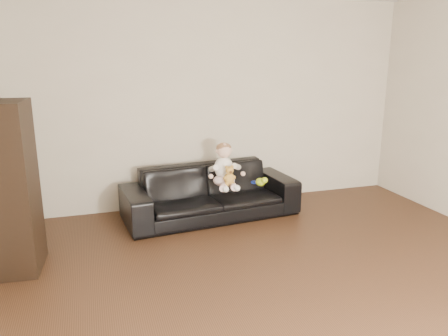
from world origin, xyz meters
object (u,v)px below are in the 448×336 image
object	(u,v)px
toy_rattle	(258,182)
toy_green	(260,182)
cabinet	(11,189)
sofa	(210,192)
teddy_bear	(229,175)
baby	(224,167)
toy_blue_disc	(255,182)

from	to	relation	value
toy_rattle	toy_green	bearing A→B (deg)	-85.84
cabinet	toy_green	bearing A→B (deg)	16.76
cabinet	sofa	bearing A→B (deg)	25.69
sofa	cabinet	xyz separation A→B (m)	(-2.03, -0.78, 0.47)
sofa	teddy_bear	bearing A→B (deg)	-66.71
baby	toy_green	xyz separation A→B (m)	(0.41, -0.11, -0.18)
toy_rattle	cabinet	bearing A→B (deg)	-166.52
toy_green	toy_rattle	xyz separation A→B (m)	(-0.00, 0.06, -0.02)
sofa	toy_blue_disc	world-z (taller)	sofa
teddy_bear	toy_green	size ratio (longest dim) A/B	1.63
sofa	baby	bearing A→B (deg)	-44.68
toy_green	toy_blue_disc	bearing A→B (deg)	95.31
teddy_bear	toy_rattle	world-z (taller)	teddy_bear
toy_green	toy_blue_disc	world-z (taller)	toy_green
cabinet	teddy_bear	world-z (taller)	cabinet
cabinet	baby	world-z (taller)	cabinet
toy_rattle	toy_blue_disc	xyz separation A→B (m)	(-0.01, 0.07, -0.02)
toy_rattle	toy_blue_disc	size ratio (longest dim) A/B	0.61
baby	toy_rattle	xyz separation A→B (m)	(0.41, -0.05, -0.20)
baby	teddy_bear	bearing A→B (deg)	-70.30
sofa	baby	distance (m)	0.37
toy_rattle	teddy_bear	bearing A→B (deg)	-165.01
toy_blue_disc	sofa	bearing A→B (deg)	170.47
sofa	teddy_bear	distance (m)	0.41
teddy_bear	sofa	bearing A→B (deg)	128.98
teddy_bear	toy_green	xyz separation A→B (m)	(0.40, 0.05, -0.13)
teddy_bear	toy_green	distance (m)	0.43
toy_green	sofa	bearing A→B (deg)	157.76
toy_green	teddy_bear	bearing A→B (deg)	-173.57
baby	toy_rattle	world-z (taller)	baby
toy_rattle	toy_blue_disc	bearing A→B (deg)	96.25
baby	toy_blue_disc	size ratio (longest dim) A/B	4.94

